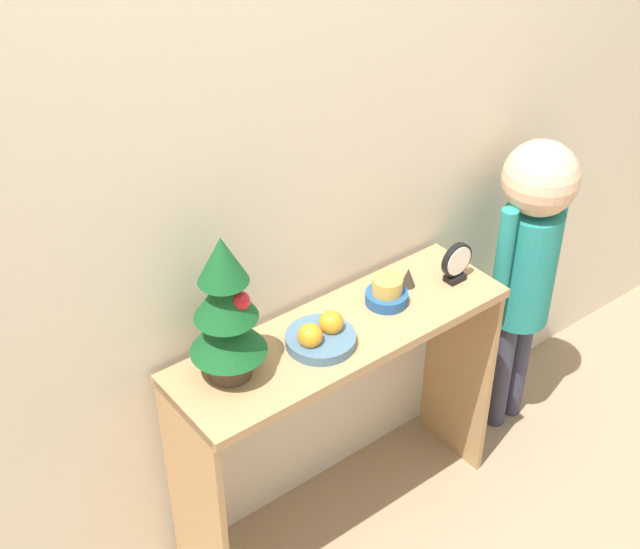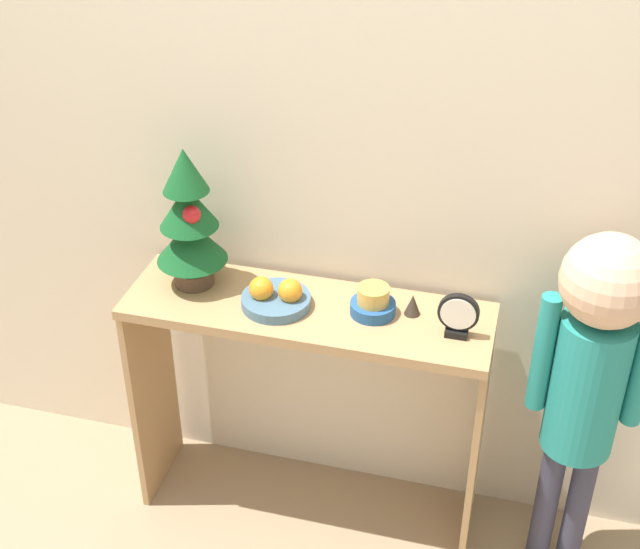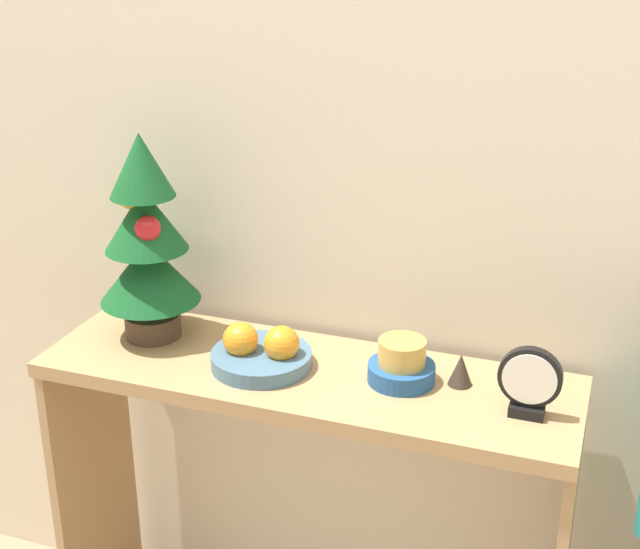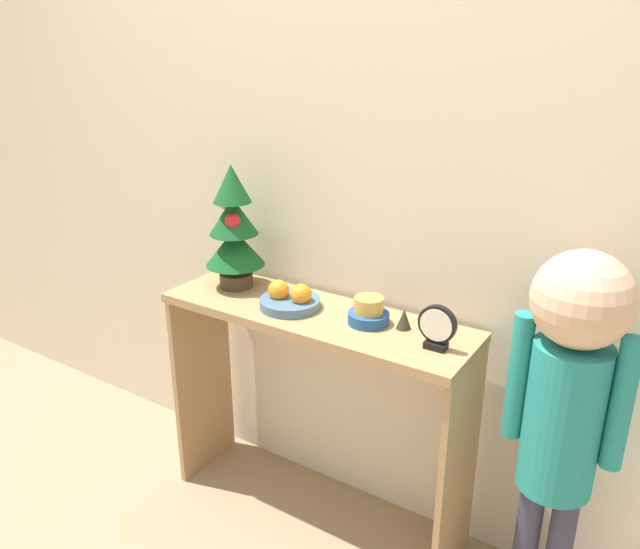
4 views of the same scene
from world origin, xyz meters
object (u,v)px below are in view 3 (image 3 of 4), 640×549
mini_tree (146,239)px  figurine (461,370)px  desk_clock (530,383)px  singing_bowl (402,364)px  fruit_bowl (261,353)px

mini_tree → figurine: size_ratio=6.84×
desk_clock → singing_bowl: bearing=169.5°
mini_tree → desk_clock: size_ratio=3.29×
mini_tree → fruit_bowl: (0.27, -0.05, -0.19)m
mini_tree → singing_bowl: size_ratio=3.38×
fruit_bowl → desk_clock: desk_clock is taller
desk_clock → figurine: size_ratio=2.08×
mini_tree → fruit_bowl: 0.33m
mini_tree → fruit_bowl: mini_tree is taller
fruit_bowl → desk_clock: (0.51, -0.01, 0.04)m
desk_clock → figurine: (-0.13, 0.07, -0.03)m
fruit_bowl → singing_bowl: (0.27, 0.03, 0.01)m
fruit_bowl → figurine: size_ratio=3.13×
singing_bowl → desk_clock: 0.25m
mini_tree → singing_bowl: bearing=-1.7°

